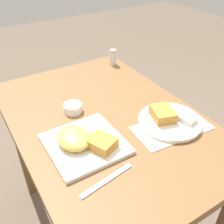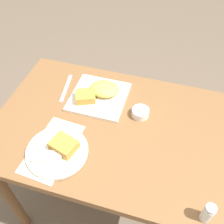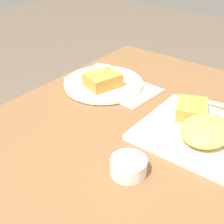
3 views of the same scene
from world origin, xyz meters
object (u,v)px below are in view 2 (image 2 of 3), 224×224
Objects in this scene: plate_square_near at (99,94)px; salt_shaker at (207,214)px; sauce_ramekin at (140,112)px; butter_knife at (66,88)px; plate_oval_far at (58,150)px.

salt_shaker is at bearing 139.38° from plate_square_near.
sauce_ramekin is 0.39m from butter_knife.
plate_oval_far reaches higher than butter_knife.
salt_shaker is (-0.30, 0.38, 0.02)m from sauce_ramekin.
plate_oval_far is (0.06, 0.35, -0.00)m from plate_square_near.
plate_square_near is at bearing -15.42° from sauce_ramekin.
butter_knife is (0.12, -0.35, -0.02)m from plate_oval_far.
salt_shaker is at bearing 128.35° from sauce_ramekin.
plate_square_near is 3.32× the size of sauce_ramekin.
butter_knife is (0.18, -0.01, -0.02)m from plate_square_near.
butter_knife is at bearing -3.04° from plate_square_near.
salt_shaker reaches higher than plate_square_near.
plate_square_near is 0.68m from salt_shaker.
plate_oval_far is 2.90× the size of salt_shaker.
butter_knife is at bearing -33.13° from salt_shaker.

